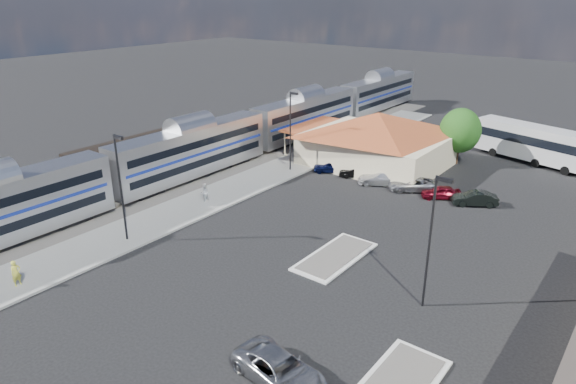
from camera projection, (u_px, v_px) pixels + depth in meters
The scene contains 21 objects.
ground at pixel (278, 252), 40.15m from camera, with size 280.00×280.00×0.00m, color black.
railbed at pixel (177, 171), 57.93m from camera, with size 16.00×100.00×0.12m, color #4C4944.
platform at pixel (222, 194), 51.34m from camera, with size 5.50×92.00×0.18m, color gray.
passenger_train at pixel (192, 153), 55.02m from camera, with size 3.00×104.00×5.55m.
freight_cars at pixel (129, 159), 55.96m from camera, with size 2.80×46.00×4.00m.
station_depot at pixel (376, 138), 59.29m from camera, with size 18.35×12.24×6.20m.
traffic_island_south at pixel (335, 256), 39.32m from camera, with size 3.30×7.50×0.21m.
lamp_plat_s at pixel (120, 180), 39.94m from camera, with size 1.08×0.25×9.00m.
lamp_plat_n at pixel (291, 125), 56.17m from camera, with size 1.08×0.25×9.00m.
lamp_lot at pixel (432, 232), 31.34m from camera, with size 1.08×0.25×9.00m.
tree_depot at pixel (460, 131), 59.10m from camera, with size 4.71×4.71×6.63m.
suv at pixel (280, 370), 26.59m from camera, with size 2.57×5.58×1.55m, color #A2A4AA.
coach_bus at pixel (533, 142), 60.26m from camera, with size 13.88×6.35×4.36m.
person_a at pixel (16, 273), 35.02m from camera, with size 0.68×0.45×1.87m, color gold.
person_b at pixel (204, 192), 49.16m from camera, with size 0.86×0.67×1.76m, color white.
parked_car_a at pixel (331, 167), 57.51m from camera, with size 1.61×4.00×1.36m, color #0C123C.
parked_car_b at pixel (357, 172), 55.93m from camera, with size 1.37×3.93×1.30m, color black.
parked_car_c at pixel (382, 178), 53.86m from camera, with size 2.10×5.16×1.50m, color silver.
parked_car_d at pixel (412, 184), 52.30m from camera, with size 2.24×4.86×1.35m, color gray.
parked_car_e at pixel (441, 192), 50.27m from camera, with size 1.52×3.79×1.29m, color maroon.
parked_car_f at pixel (475, 198), 48.66m from camera, with size 1.47×4.21×1.39m, color black.
Camera 1 is at (22.31, -27.77, 19.13)m, focal length 32.00 mm.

